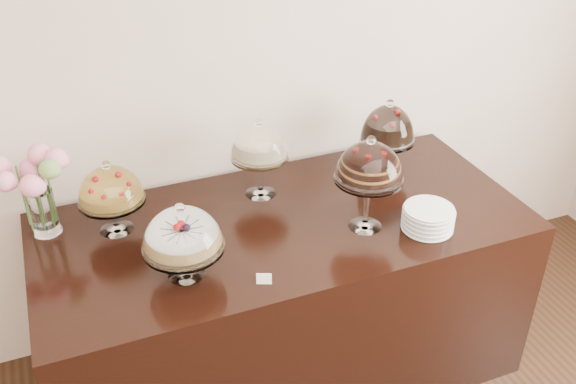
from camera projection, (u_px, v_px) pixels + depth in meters
name	position (u px, v px, depth m)	size (l,w,h in m)	color
wall_back	(214.00, 57.00, 2.96)	(5.00, 0.04, 3.00)	beige
display_counter	(284.00, 297.00, 3.12)	(2.20, 1.00, 0.90)	black
cake_stand_sugar_sponge	(182.00, 233.00, 2.45)	(0.32, 0.32, 0.33)	white
cake_stand_choco_layer	(369.00, 165.00, 2.68)	(0.30, 0.30, 0.45)	white
cake_stand_cheesecake	(259.00, 146.00, 2.94)	(0.27, 0.27, 0.39)	white
cake_stand_dark_choco	(388.00, 127.00, 3.14)	(0.27, 0.27, 0.39)	white
cake_stand_fruit_tart	(110.00, 188.00, 2.71)	(0.29, 0.29, 0.34)	white
flower_vase	(35.00, 182.00, 2.67)	(0.32, 0.25, 0.40)	white
plate_stack	(428.00, 218.00, 2.80)	(0.22, 0.22, 0.10)	white
price_card_left	(264.00, 279.00, 2.50)	(0.06, 0.01, 0.04)	white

